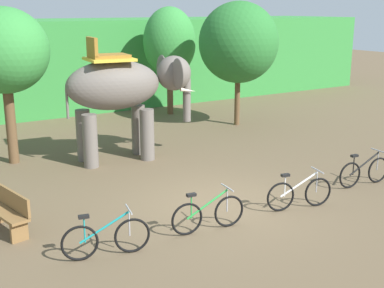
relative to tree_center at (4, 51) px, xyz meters
name	(u,v)px	position (x,y,z in m)	size (l,w,h in m)	color
ground_plane	(219,204)	(3.36, -6.16, -3.38)	(80.00, 80.00, 0.00)	brown
foliage_hedge	(39,64)	(3.36, 8.63, -1.35)	(36.00, 6.00, 4.06)	#338438
tree_center	(4,51)	(0.00, 0.00, 0.00)	(2.61, 2.61, 4.66)	brown
tree_center_left	(170,42)	(7.76, 3.92, -0.23)	(2.28, 2.28, 4.66)	brown
tree_far_right	(239,43)	(8.97, 0.60, -0.09)	(3.12, 3.12, 4.87)	brown
elephant	(124,89)	(3.12, -1.43, -1.17)	(4.21, 2.09, 3.78)	#665E56
bike_teal	(106,238)	(-0.01, -7.24, -2.99)	(1.68, 0.56, 0.92)	black
bike_green	(208,214)	(2.28, -7.30, -2.99)	(1.70, 0.52, 0.92)	black
bike_white	(299,193)	(4.79, -7.40, -2.99)	(1.68, 0.58, 0.92)	black
bike_black	(364,172)	(7.41, -7.10, -2.99)	(1.71, 0.52, 0.92)	black
wooden_bench	(8,210)	(-1.31, -5.09, -2.90)	(0.70, 1.55, 0.89)	brown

